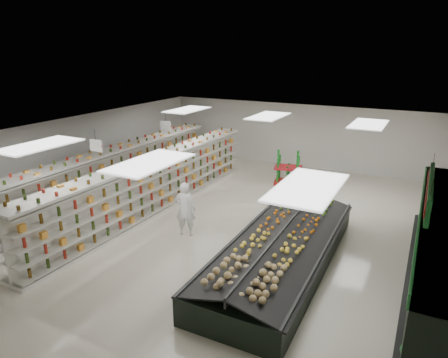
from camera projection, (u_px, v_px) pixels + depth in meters
The scene contains 15 objects.
floor at pixel (224, 221), 14.23m from camera, with size 16.00×16.00×0.00m, color beige.
ceiling at pixel (224, 132), 13.23m from camera, with size 14.00×16.00×0.02m, color white.
wall_back at pixel (296, 135), 20.48m from camera, with size 14.00×0.02×3.20m, color silver.
wall_front at pixel (14, 303), 6.99m from camera, with size 14.00×0.02×3.20m, color silver.
wall_left at pixel (77, 154), 16.80m from camera, with size 0.02×16.00×3.20m, color silver.
produce_wall_case at pixel (433, 247), 9.72m from camera, with size 0.93×8.00×2.20m.
aisle_sign_near at pixel (96, 146), 13.35m from camera, with size 0.52×0.06×0.75m.
aisle_sign_far at pixel (166, 126), 16.72m from camera, with size 0.52×0.06×0.75m.
hortifruti_banner at pixel (430, 191), 9.40m from camera, with size 0.12×3.20×0.95m.
gondola_left at pixel (118, 174), 16.31m from camera, with size 0.98×11.82×2.05m.
gondola_center at pixel (155, 186), 14.90m from camera, with size 1.14×12.05×2.09m.
produce_island at pixel (281, 249), 11.21m from camera, with size 2.72×7.27×1.08m.
soda_endcap at pixel (288, 169), 17.80m from camera, with size 1.32×1.03×1.51m.
shopper_main at pixel (185, 209), 12.88m from camera, with size 0.66×0.44×1.82m, color silver.
shopper_background at pixel (193, 160), 18.49m from camera, with size 0.90×0.56×1.85m, color tan.
Camera 1 is at (6.02, -11.59, 5.85)m, focal length 32.00 mm.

